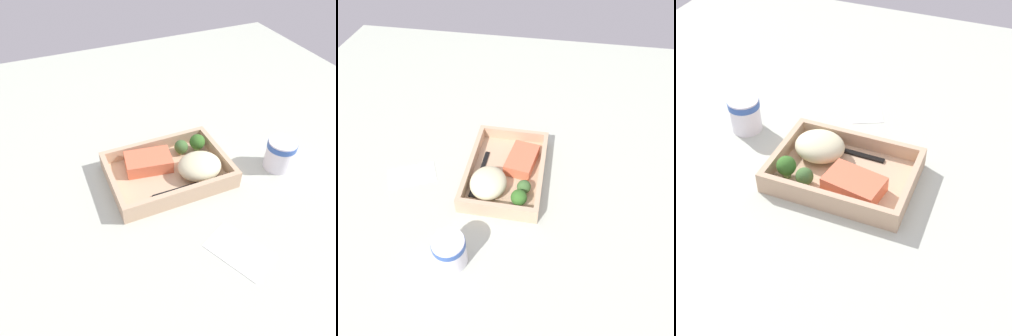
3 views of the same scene
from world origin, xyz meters
The scene contains 10 objects.
ground_plane centered at (0.00, 0.00, -1.00)cm, with size 160.00×160.00×2.00cm, color #B5BCAC.
takeout_tray centered at (0.00, 0.00, 0.60)cm, with size 27.59×19.31×1.20cm, color tan.
tray_rim centered at (0.00, 0.00, 2.82)cm, with size 27.59×19.31×3.23cm.
salmon_fillet centered at (-3.49, 3.64, 2.79)cm, with size 10.78×6.81×3.19cm, color #E06846.
mashed_potatoes centered at (6.49, -3.22, 3.71)cm, with size 10.20×8.97×5.02cm, color beige.
broccoli_floret_1 centered at (9.91, 4.76, 3.83)cm, with size 3.86×3.86×4.67cm.
broccoli_floret_2 centered at (5.84, 5.40, 3.09)cm, with size 3.43×3.43×3.66cm.
fork centered at (2.89, -6.34, 1.42)cm, with size 15.83×2.26×0.44cm.
paper_cup centered at (25.93, -7.02, 4.25)cm, with size 6.82×6.82×7.63cm.
receipt_slip centered at (4.39, -24.21, 0.12)cm, with size 7.28×11.99×0.24cm, color white.
Camera 1 is at (-21.73, -51.37, 54.18)cm, focal length 35.00 mm.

